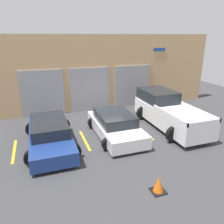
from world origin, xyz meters
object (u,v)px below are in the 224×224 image
(pickup_truck, at_px, (167,111))
(sedan_side, at_px, (50,134))
(sedan_white, at_px, (115,125))
(traffic_cone, at_px, (159,185))

(pickup_truck, distance_m, sedan_side, 6.33)
(sedan_white, bearing_deg, traffic_cone, -91.65)
(pickup_truck, height_order, sedan_side, pickup_truck)
(pickup_truck, bearing_deg, sedan_side, -177.73)
(sedan_white, height_order, traffic_cone, sedan_white)
(pickup_truck, xyz_separation_m, traffic_cone, (-3.29, -4.69, -0.59))
(traffic_cone, bearing_deg, sedan_side, 124.32)
(pickup_truck, height_order, sedan_white, pickup_truck)
(sedan_side, xyz_separation_m, traffic_cone, (3.03, -4.44, -0.32))
(sedan_white, xyz_separation_m, traffic_cone, (-0.13, -4.44, -0.31))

